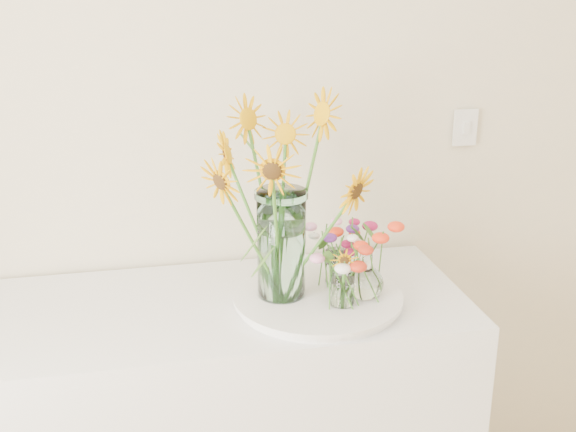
# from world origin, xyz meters

# --- Properties ---
(tray) EXTENTS (0.45, 0.45, 0.02)m
(tray) POSITION_xyz_m (-0.20, 1.87, 0.91)
(tray) COLOR white
(tray) RESTS_ON counter
(mason_jar) EXTENTS (0.17, 0.17, 0.31)m
(mason_jar) POSITION_xyz_m (-0.30, 1.89, 1.08)
(mason_jar) COLOR #BBEFE1
(mason_jar) RESTS_ON tray
(sunflower_bouquet) EXTENTS (0.99, 0.99, 0.58)m
(sunflower_bouquet) POSITION_xyz_m (-0.30, 1.89, 1.21)
(sunflower_bouquet) COLOR #E29E04
(sunflower_bouquet) RESTS_ON tray
(small_vase_a) EXTENTS (0.07, 0.07, 0.11)m
(small_vase_a) POSITION_xyz_m (-0.15, 1.79, 0.98)
(small_vase_a) COLOR white
(small_vase_a) RESTS_ON tray
(wildflower_posy_a) EXTENTS (0.20, 0.20, 0.20)m
(wildflower_posy_a) POSITION_xyz_m (-0.15, 1.79, 1.03)
(wildflower_posy_a) COLOR #FF3816
(wildflower_posy_a) RESTS_ON tray
(small_vase_b) EXTENTS (0.13, 0.13, 0.15)m
(small_vase_b) POSITION_xyz_m (-0.07, 1.83, 1.00)
(small_vase_b) COLOR white
(small_vase_b) RESTS_ON tray
(wildflower_posy_b) EXTENTS (0.22, 0.22, 0.24)m
(wildflower_posy_b) POSITION_xyz_m (-0.07, 1.83, 1.04)
(wildflower_posy_b) COLOR #FF3816
(wildflower_posy_b) RESTS_ON tray
(small_vase_c) EXTENTS (0.06, 0.06, 0.10)m
(small_vase_c) POSITION_xyz_m (-0.13, 1.94, 0.98)
(small_vase_c) COLOR white
(small_vase_c) RESTS_ON tray
(wildflower_posy_c) EXTENTS (0.21, 0.21, 0.19)m
(wildflower_posy_c) POSITION_xyz_m (-0.13, 1.94, 1.02)
(wildflower_posy_c) COLOR #FF3816
(wildflower_posy_c) RESTS_ON tray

